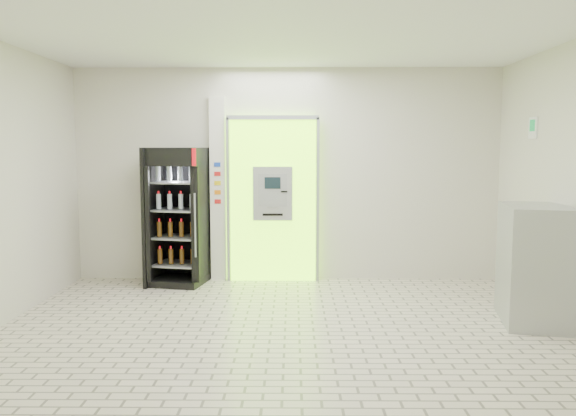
{
  "coord_description": "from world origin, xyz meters",
  "views": [
    {
      "loc": [
        0.08,
        -5.47,
        1.86
      ],
      "look_at": [
        0.02,
        1.2,
        1.16
      ],
      "focal_mm": 35.0,
      "sensor_mm": 36.0,
      "label": 1
    }
  ],
  "objects": [
    {
      "name": "exit_sign",
      "position": [
        2.99,
        1.4,
        2.12
      ],
      "size": [
        0.02,
        0.22,
        0.26
      ],
      "color": "white",
      "rests_on": "room_shell"
    },
    {
      "name": "beverage_cooler",
      "position": [
        -1.51,
        2.18,
        0.9
      ],
      "size": [
        0.82,
        0.77,
        1.88
      ],
      "rotation": [
        0.0,
        0.0,
        -0.19
      ],
      "color": "black",
      "rests_on": "ground"
    },
    {
      "name": "ground",
      "position": [
        0.0,
        0.0,
        0.0
      ],
      "size": [
        6.0,
        6.0,
        0.0
      ],
      "primitive_type": "plane",
      "color": "beige",
      "rests_on": "ground"
    },
    {
      "name": "steel_cabinet",
      "position": [
        2.67,
        0.47,
        0.63
      ],
      "size": [
        0.82,
        1.06,
        1.27
      ],
      "rotation": [
        0.0,
        0.0,
        -0.19
      ],
      "color": "#9FA1A6",
      "rests_on": "ground"
    },
    {
      "name": "pillar",
      "position": [
        -0.98,
        2.45,
        1.3
      ],
      "size": [
        0.22,
        0.11,
        2.6
      ],
      "color": "silver",
      "rests_on": "ground"
    },
    {
      "name": "atm_assembly",
      "position": [
        -0.2,
        2.41,
        1.17
      ],
      "size": [
        1.3,
        0.24,
        2.33
      ],
      "color": "#89F513",
      "rests_on": "ground"
    },
    {
      "name": "room_shell",
      "position": [
        0.0,
        0.0,
        1.84
      ],
      "size": [
        6.0,
        6.0,
        6.0
      ],
      "color": "beige",
      "rests_on": "ground"
    }
  ]
}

